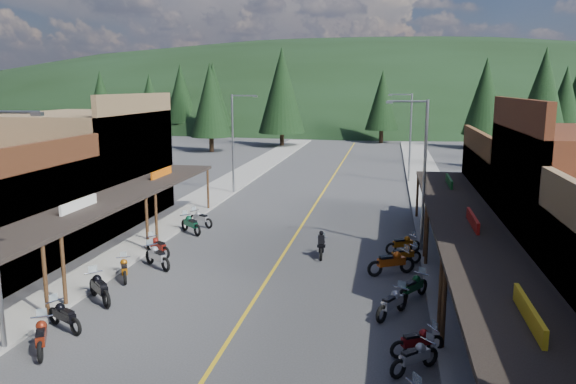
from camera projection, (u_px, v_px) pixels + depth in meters
The scene contains 38 objects.
ground at pixel (255, 299), 23.22m from camera, with size 220.00×220.00×0.00m, color #38383A.
centerline at pixel (317, 202), 42.55m from camera, with size 0.15×90.00×0.01m, color gold.
sidewalk_west at pixel (207, 197), 44.06m from camera, with size 3.40×94.00×0.15m, color gray.
sidewalk_east at pixel (435, 205), 41.01m from camera, with size 3.40×94.00×0.15m, color gray.
shop_west_3 at pixel (86, 168), 35.89m from camera, with size 10.90×10.20×8.20m.
shop_east_3 at pixel (542, 198), 31.26m from camera, with size 10.90×10.20×6.20m.
streetlight_1 at pixel (234, 139), 44.86m from camera, with size 2.16×0.18×8.00m.
streetlight_2 at pixel (422, 169), 28.90m from camera, with size 2.16×0.18×8.00m.
streetlight_3 at pixel (409, 133), 50.16m from camera, with size 2.16×0.18×8.00m.
ridge_hill at pixel (371, 118), 153.71m from camera, with size 310.00×140.00×60.00m, color black.
pine_0 at pixel (101, 100), 88.94m from camera, with size 5.04×5.04×11.00m.
pine_1 at pixel (213, 94), 93.73m from camera, with size 5.88×5.88×12.50m.
pine_2 at pixel (282, 90), 79.54m from camera, with size 6.72×6.72×14.00m.
pine_3 at pixel (382, 100), 85.10m from camera, with size 5.04×5.04×11.00m.
pine_4 at pixel (485, 96), 76.71m from camera, with size 5.88×5.88×12.50m.
pine_7 at pixel (181, 94), 100.93m from camera, with size 5.88×5.88×12.50m.
pine_8 at pixel (150, 109), 64.61m from camera, with size 4.48×4.48×10.00m.
pine_9 at pixel (564, 107), 61.32m from camera, with size 4.93×4.93×10.80m.
pine_10 at pixel (210, 100), 73.43m from camera, with size 5.38×5.38×11.60m.
pine_11 at pixel (543, 101), 55.10m from camera, with size 5.82×5.82×12.40m.
bike_west_5 at pixel (41, 335), 18.48m from camera, with size 0.71×2.13×1.22m, color maroon, non-canonical shape.
bike_west_6 at pixel (64, 315), 20.16m from camera, with size 0.68×2.05×1.17m, color black, non-canonical shape.
bike_west_7 at pixel (99, 287), 22.77m from camera, with size 0.77×2.30×1.31m, color black, non-canonical shape.
bike_west_8 at pixel (124, 268), 25.41m from camera, with size 0.64×1.93×1.10m, color #B05F0C, non-canonical shape.
bike_west_9 at pixel (157, 255), 27.05m from camera, with size 0.73×2.18×1.25m, color #9A9A9F, non-canonical shape.
bike_west_10 at pixel (158, 245), 28.99m from camera, with size 0.66×1.98×1.13m, color maroon, non-canonical shape.
bike_west_11 at pixel (191, 223), 33.36m from camera, with size 0.73×2.20×1.26m, color #0D442C, non-canonical shape.
bike_west_12 at pixel (201, 218), 34.97m from camera, with size 0.67×2.01×1.15m, color #AFAEB4, non-canonical shape.
bike_east_5 at pixel (415, 356), 17.16m from camera, with size 0.64×1.93×1.10m, color #97989C, non-canonical shape.
bike_east_6 at pixel (417, 340), 18.24m from camera, with size 0.63×1.90×1.08m, color maroon, non-canonical shape.
bike_east_7 at pixel (392, 302), 21.31m from camera, with size 0.70×2.11×1.21m, color #9A9A9F, non-canonical shape.
bike_east_8 at pixel (413, 286), 23.05m from camera, with size 0.69×2.07×1.18m, color #0B3B1A, non-canonical shape.
bike_east_9 at pixel (391, 261), 26.03m from camera, with size 0.78×2.35×1.34m, color #BE490D, non-canonical shape.
bike_east_10 at pixel (403, 254), 27.50m from camera, with size 0.66×1.97×1.13m, color #BB5D0D, non-canonical shape.
bike_east_11 at pixel (403, 243), 29.39m from camera, with size 0.65×1.96×1.12m, color #A2530B, non-canonical shape.
rider_on_bike at pixel (322, 246), 28.81m from camera, with size 0.77×1.94×1.45m.
pedestrian_east_a at pixel (474, 310), 19.42m from camera, with size 0.65×0.43×1.78m, color #221D2C.
pedestrian_east_b at pixel (439, 216), 33.69m from camera, with size 0.77×0.45×1.59m, color brown.
Camera 1 is at (5.26, -21.38, 8.70)m, focal length 35.00 mm.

